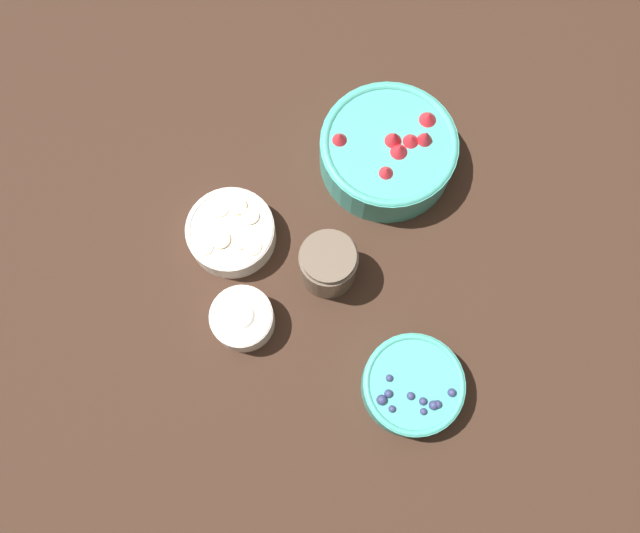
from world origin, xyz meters
TOP-DOWN VIEW (x-y plane):
  - ground_plane at (0.00, 0.00)m, footprint 4.00×4.00m
  - bowl_strawberries at (-0.24, 0.10)m, footprint 0.23×0.23m
  - bowl_blueberries at (0.15, 0.04)m, footprint 0.15×0.15m
  - bowl_bananas at (-0.15, -0.19)m, footprint 0.14×0.14m
  - bowl_cream at (-0.01, -0.19)m, footprint 0.10×0.10m
  - jar_chocolate at (-0.06, -0.04)m, footprint 0.09×0.09m

SIDE VIEW (x-z plane):
  - ground_plane at x=0.00m, z-range 0.00..0.00m
  - bowl_bananas at x=-0.15m, z-range 0.00..0.05m
  - bowl_cream at x=-0.01m, z-range 0.00..0.06m
  - bowl_blueberries at x=0.15m, z-range 0.00..0.06m
  - jar_chocolate at x=-0.06m, z-range 0.00..0.09m
  - bowl_strawberries at x=-0.24m, z-range 0.00..0.09m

